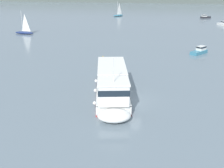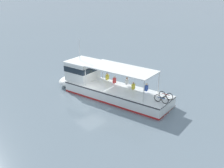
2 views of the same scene
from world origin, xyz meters
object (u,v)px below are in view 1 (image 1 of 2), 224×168
object	(u,v)px
sailboat_outer_anchorage	(118,15)
channel_buoy	(103,61)
motorboat_off_stern	(205,17)
motorboat_far_left	(223,24)
motorboat_near_port	(200,51)
sailboat_far_right	(24,32)
ferry_main	(112,91)

from	to	relation	value
sailboat_outer_anchorage	channel_buoy	world-z (taller)	sailboat_outer_anchorage
motorboat_off_stern	motorboat_far_left	xyz separation A→B (m)	(2.95, -17.99, 0.00)
motorboat_near_port	sailboat_outer_anchorage	distance (m)	59.86
motorboat_near_port	channel_buoy	xyz separation A→B (m)	(-14.73, -10.03, 0.02)
sailboat_outer_anchorage	motorboat_far_left	bearing A→B (deg)	-27.79
motorboat_far_left	sailboat_far_right	xyz separation A→B (m)	(-49.49, -24.67, -0.00)
motorboat_near_port	channel_buoy	size ratio (longest dim) A/B	2.62
motorboat_far_left	sailboat_far_right	bearing A→B (deg)	-153.51
ferry_main	sailboat_outer_anchorage	xyz separation A→B (m)	(-13.23, 77.41, -0.48)
motorboat_far_left	sailboat_outer_anchorage	xyz separation A→B (m)	(-34.15, 17.99, -0.00)
motorboat_far_left	sailboat_outer_anchorage	bearing A→B (deg)	152.21
motorboat_far_left	sailboat_far_right	distance (m)	55.30
ferry_main	channel_buoy	bearing A→B (deg)	107.29
motorboat_off_stern	sailboat_outer_anchorage	world-z (taller)	sailboat_outer_anchorage
sailboat_far_right	sailboat_outer_anchorage	bearing A→B (deg)	70.21
motorboat_near_port	sailboat_outer_anchorage	size ratio (longest dim) A/B	0.68
motorboat_off_stern	channel_buoy	bearing A→B (deg)	-108.64
motorboat_near_port	motorboat_off_stern	world-z (taller)	same
motorboat_near_port	motorboat_far_left	distance (m)	38.18
motorboat_near_port	motorboat_off_stern	size ratio (longest dim) A/B	0.98
sailboat_far_right	channel_buoy	world-z (taller)	sailboat_far_right
sailboat_far_right	motorboat_off_stern	bearing A→B (deg)	42.51
motorboat_far_left	channel_buoy	bearing A→B (deg)	-117.91
ferry_main	motorboat_off_stern	xyz separation A→B (m)	(17.96, 77.41, -0.47)
sailboat_outer_anchorage	ferry_main	bearing A→B (deg)	-80.30
motorboat_near_port	sailboat_outer_anchorage	xyz separation A→B (m)	(-24.06, 54.81, -0.00)
ferry_main	motorboat_far_left	distance (m)	62.99
motorboat_far_left	sailboat_far_right	size ratio (longest dim) A/B	0.71
ferry_main	channel_buoy	size ratio (longest dim) A/B	9.34
motorboat_off_stern	channel_buoy	xyz separation A→B (m)	(-21.88, -64.85, 0.02)
ferry_main	motorboat_near_port	world-z (taller)	ferry_main
motorboat_off_stern	motorboat_far_left	size ratio (longest dim) A/B	0.98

